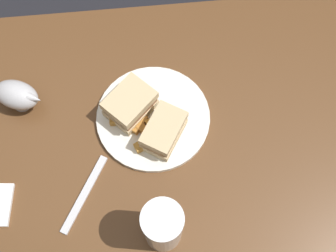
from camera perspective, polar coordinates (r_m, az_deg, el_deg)
The scene contains 13 objects.
ground_plane at distance 1.62m, azimuth 1.21°, elevation -11.21°, with size 6.00×6.00×0.00m, color black.
dining_table at distance 1.27m, azimuth 1.53°, elevation -8.06°, with size 1.21×0.77×0.73m, color brown.
plate at distance 0.94m, azimuth -2.05°, elevation 1.19°, with size 0.26×0.26×0.01m, color silver.
sandwich_half_left at distance 0.91m, azimuth -5.25°, elevation 3.01°, with size 0.13×0.13×0.06m.
sandwich_half_right at distance 0.89m, azimuth -0.60°, elevation -0.70°, with size 0.11×0.12×0.06m.
potato_wedge_front at distance 0.92m, azimuth -3.96°, elevation 0.22°, with size 0.05×0.02×0.02m, color #AD702D.
potato_wedge_middle at distance 0.93m, azimuth -7.39°, elevation 1.25°, with size 0.04×0.02×0.02m, color #B77F33.
potato_wedge_back at distance 0.91m, azimuth -1.92°, elevation -0.37°, with size 0.05×0.02×0.02m, color gold.
potato_wedge_left_edge at distance 0.91m, azimuth -3.61°, elevation -0.33°, with size 0.04×0.02×0.02m, color #AD702D.
potato_wedge_right_edge at distance 0.90m, azimuth -3.27°, elevation -2.81°, with size 0.04×0.02×0.02m, color #B77F33.
pint_glass at distance 0.80m, azimuth -0.72°, elevation -13.82°, with size 0.08×0.08×0.16m.
gravy_boat at distance 0.98m, azimuth -20.12°, elevation 4.03°, with size 0.12×0.10×0.07m.
fork at distance 0.90m, azimuth -11.45°, elevation -9.17°, with size 0.18×0.02×0.01m, color silver.
Camera 1 is at (-0.06, -0.31, 1.59)m, focal length 44.12 mm.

